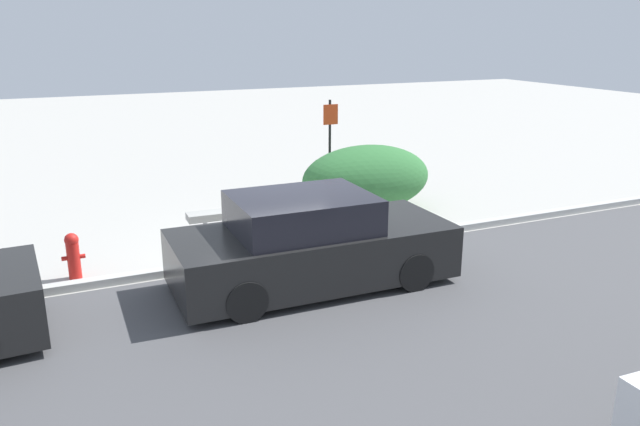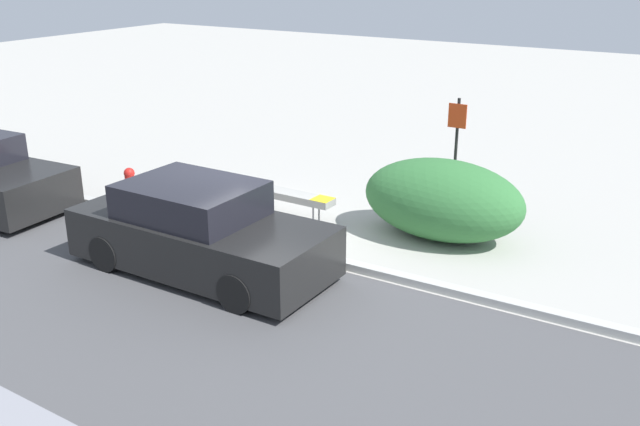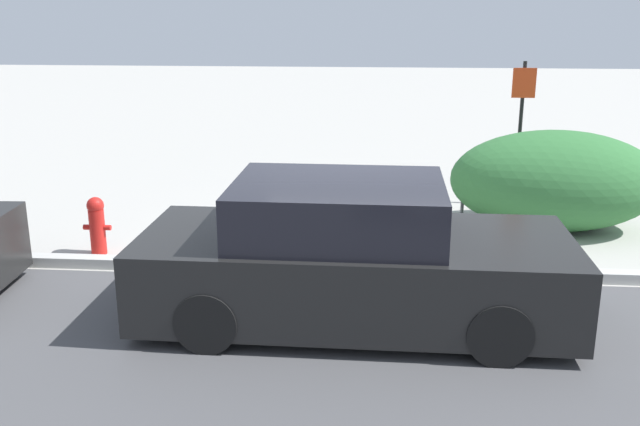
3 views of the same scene
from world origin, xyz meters
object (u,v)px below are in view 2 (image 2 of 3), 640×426
at_px(parked_car_near, 200,232).
at_px(sign_post, 456,146).
at_px(fire_hydrant, 130,185).
at_px(bike_rack, 399,197).
at_px(bench, 283,194).

bearing_deg(parked_car_near, sign_post, 62.48).
distance_m(fire_hydrant, parked_car_near, 3.81).
height_order(bike_rack, sign_post, sign_post).
relative_size(bike_rack, fire_hydrant, 1.08).
bearing_deg(fire_hydrant, bench, 16.46).
distance_m(bike_rack, parked_car_near, 4.08).
xyz_separation_m(bench, sign_post, (2.71, 1.94, 0.90)).
bearing_deg(parked_car_near, bike_rack, 64.79).
bearing_deg(fire_hydrant, bike_rack, 20.19).
bearing_deg(sign_post, parked_car_near, -118.22).
distance_m(bench, fire_hydrant, 3.28).
relative_size(bench, bike_rack, 2.66).
relative_size(bench, parked_car_near, 0.51).
bearing_deg(bike_rack, fire_hydrant, -159.81).
bearing_deg(sign_post, fire_hydrant, -153.89).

